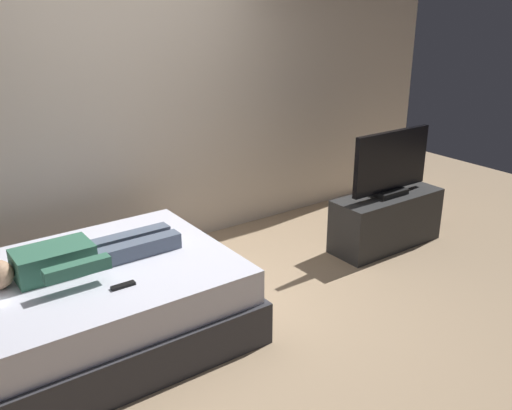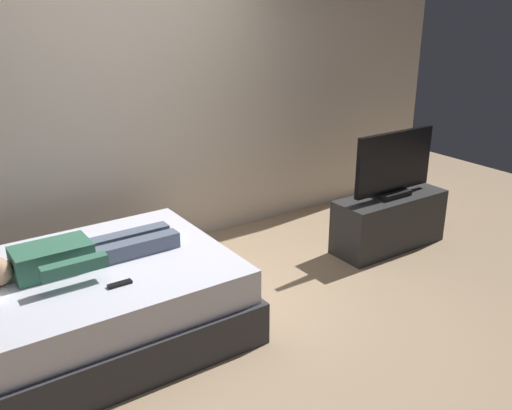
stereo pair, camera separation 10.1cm
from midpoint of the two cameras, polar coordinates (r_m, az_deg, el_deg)
ground_plane at (r=4.14m, az=-4.42°, el=-11.72°), size 10.00×10.00×0.00m
back_wall at (r=5.06m, az=-9.85°, el=11.10°), size 6.40×0.10×2.80m
bed at (r=3.94m, az=-18.18°, el=-10.12°), size 2.09×1.45×0.54m
person at (r=3.83m, az=-18.60°, el=-5.06°), size 1.26×0.46×0.18m
remote at (r=3.55m, az=-14.10°, el=-7.92°), size 0.15×0.04×0.02m
tv_stand at (r=5.32m, az=12.51°, el=-1.50°), size 1.10×0.40×0.50m
tv at (r=5.15m, az=12.96°, el=4.02°), size 0.88×0.20×0.59m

